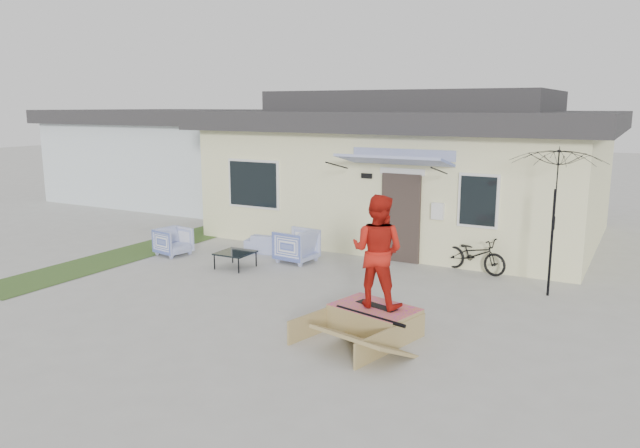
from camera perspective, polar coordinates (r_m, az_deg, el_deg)
The scene contains 13 objects.
ground at distance 11.23m, azimuth -5.85°, elevation -7.93°, with size 90.00×90.00×0.00m, color #A9A8A1.
grass_strip at distance 15.99m, azimuth -17.17°, elevation -2.61°, with size 1.40×8.00×0.01m, color #335122.
house at distance 17.85m, azimuth 8.86°, elevation 5.45°, with size 10.80×8.49×4.10m.
neighbor_house at distance 25.08m, azimuth -12.70°, elevation 6.54°, with size 8.60×7.60×3.50m.
loveseat at distance 15.24m, azimuth -3.94°, elevation -1.57°, with size 1.63×0.48×0.64m, color #4356B1.
armchair_left at distance 15.43m, azimuth -13.65°, elevation -1.49°, with size 0.73×0.68×0.75m, color #4356B1.
armchair_right at distance 14.35m, azimuth -2.25°, elevation -1.89°, with size 0.84×0.78×0.86m, color #4356B1.
coffee_table at distance 13.98m, azimuth -7.97°, elevation -3.37°, with size 0.76×0.76×0.37m, color black.
bicycle at distance 13.87m, azimuth 14.35°, elevation -2.45°, with size 0.53×1.52×0.98m, color black.
patio_umbrella at distance 12.35m, azimuth 21.18°, elevation 1.47°, with size 2.08×1.98×2.20m.
skate_ramp at distance 10.00m, azimuth 5.15°, elevation -9.00°, with size 1.32×1.77×0.44m, color #967F4A, non-canonical shape.
skateboard at distance 9.96m, azimuth 5.33°, elevation -7.61°, with size 0.75×0.19×0.05m, color black.
skater at distance 9.70m, azimuth 5.43°, elevation -2.38°, with size 0.89×0.69×1.82m, color red.
Camera 1 is at (6.11, -8.70, 3.64)m, focal length 33.98 mm.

